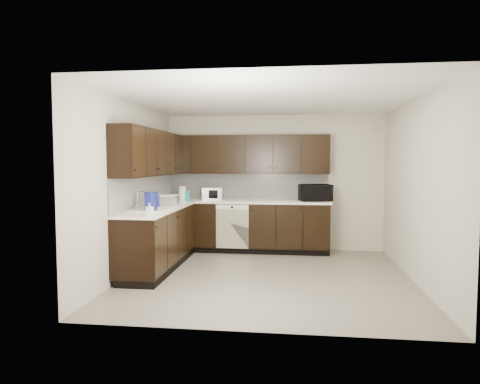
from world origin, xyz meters
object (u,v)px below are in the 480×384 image
object	(u,v)px
microwave	(315,193)
toaster_oven	(211,194)
blue_pitcher	(151,202)
sink	(152,214)
storage_bin	(163,200)

from	to	relation	value
microwave	toaster_oven	distance (m)	1.88
toaster_oven	blue_pitcher	size ratio (longest dim) A/B	1.31
microwave	sink	bearing A→B (deg)	-159.45
sink	microwave	xyz separation A→B (m)	(2.43, 1.70, 0.21)
microwave	storage_bin	bearing A→B (deg)	-170.88
sink	microwave	size ratio (longest dim) A/B	1.53
toaster_oven	storage_bin	size ratio (longest dim) A/B	0.89
microwave	toaster_oven	bearing A→B (deg)	164.86
blue_pitcher	storage_bin	bearing A→B (deg)	104.42
sink	blue_pitcher	xyz separation A→B (m)	(0.06, -0.22, 0.20)
microwave	blue_pitcher	xyz separation A→B (m)	(-2.37, -1.92, -0.01)
toaster_oven	storage_bin	distance (m)	1.23
blue_pitcher	sink	bearing A→B (deg)	115.05
sink	blue_pitcher	bearing A→B (deg)	-73.63
toaster_oven	storage_bin	bearing A→B (deg)	-134.26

